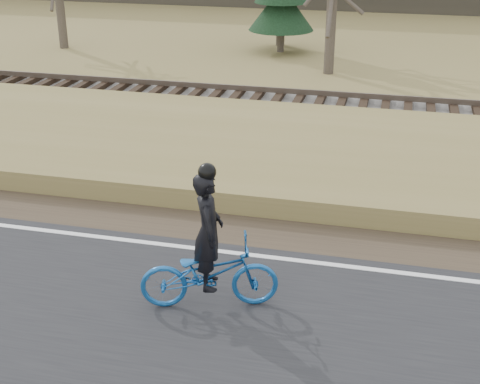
# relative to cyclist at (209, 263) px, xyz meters

# --- Properties ---
(ground) EXTENTS (120.00, 120.00, 0.00)m
(ground) POSITION_rel_cyclist_xyz_m (2.78, 1.44, -0.79)
(ground) COLOR olive
(ground) RESTS_ON ground
(road) EXTENTS (120.00, 6.00, 0.06)m
(road) POSITION_rel_cyclist_xyz_m (2.78, -1.06, -0.76)
(road) COLOR black
(road) RESTS_ON ground
(edge_line) EXTENTS (120.00, 0.12, 0.01)m
(edge_line) POSITION_rel_cyclist_xyz_m (2.78, 1.64, -0.72)
(edge_line) COLOR silver
(edge_line) RESTS_ON road
(shoulder) EXTENTS (120.00, 1.60, 0.04)m
(shoulder) POSITION_rel_cyclist_xyz_m (2.78, 2.64, -0.77)
(shoulder) COLOR #473A2B
(shoulder) RESTS_ON ground
(embankment) EXTENTS (120.00, 5.00, 0.44)m
(embankment) POSITION_rel_cyclist_xyz_m (2.78, 5.64, -0.57)
(embankment) COLOR olive
(embankment) RESTS_ON ground
(ballast) EXTENTS (120.00, 3.00, 0.45)m
(ballast) POSITION_rel_cyclist_xyz_m (2.78, 9.44, -0.56)
(ballast) COLOR slate
(ballast) RESTS_ON ground
(railroad) EXTENTS (120.00, 2.40, 0.29)m
(railroad) POSITION_rel_cyclist_xyz_m (2.78, 9.44, -0.26)
(railroad) COLOR black
(railroad) RESTS_ON ballast
(cyclist) EXTENTS (2.18, 1.28, 2.31)m
(cyclist) POSITION_rel_cyclist_xyz_m (0.00, 0.00, 0.00)
(cyclist) COLOR #154E91
(cyclist) RESTS_ON road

